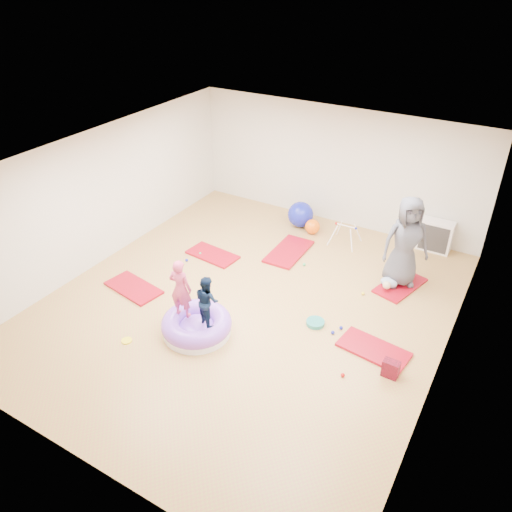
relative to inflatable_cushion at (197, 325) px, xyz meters
The scene contains 19 objects.
room 1.74m from the inflatable_cushion, 73.47° to the left, with size 7.01×8.01×2.81m.
gym_mat_front_left 1.91m from the inflatable_cushion, 167.03° to the left, with size 1.17×0.58×0.05m, color #9C0024.
gym_mat_mid_left 2.57m from the inflatable_cushion, 118.56° to the left, with size 1.13×0.56×0.05m, color #9C0024.
gym_mat_center_back 3.22m from the inflatable_cushion, 87.23° to the left, with size 1.31×0.66×0.05m, color #9C0024.
gym_mat_right 3.03m from the inflatable_cushion, 21.36° to the left, with size 1.15×0.58×0.05m, color #9C0024.
gym_mat_rear_right 4.14m from the inflatable_cushion, 49.96° to the left, with size 1.15×0.57×0.05m, color #9C0024.
inflatable_cushion is the anchor object (origin of this frame).
child_pink 0.80m from the inflatable_cushion, behind, with size 0.40×0.26×1.11m, color #C63D66.
child_navy 0.70m from the inflatable_cushion, ahead, with size 0.45×0.35×0.92m, color black.
adult_caregiver 4.24m from the inflatable_cushion, 51.26° to the left, with size 0.90×0.58×1.84m, color #454651.
infant 3.85m from the inflatable_cushion, 50.01° to the left, with size 0.34×0.34×0.20m.
ball_pit_balls 1.57m from the inflatable_cushion, 66.36° to the left, with size 4.24×2.83×0.07m.
exercise_ball_blue 4.47m from the inflatable_cushion, 92.34° to the left, with size 0.61×0.61×0.61m, color #151DA9.
exercise_ball_orange 4.28m from the inflatable_cushion, 86.95° to the left, with size 0.35×0.35×0.35m, color #FF640C.
infant_play_gym 4.32m from the inflatable_cushion, 75.61° to the left, with size 0.63×0.60×0.48m.
cube_shelf 5.72m from the inflatable_cushion, 59.87° to the left, with size 0.71×0.35×0.71m.
balance_disc 2.10m from the inflatable_cushion, 36.15° to the left, with size 0.33×0.33×0.07m, color #227F78.
backpack 3.30m from the inflatable_cushion, 11.75° to the left, with size 0.26×0.16×0.30m, color #A30626.
yellow_toy 1.21m from the inflatable_cushion, 138.10° to the right, with size 0.18×0.18×0.03m, color yellow.
Camera 1 is at (3.95, -6.45, 5.71)m, focal length 35.00 mm.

